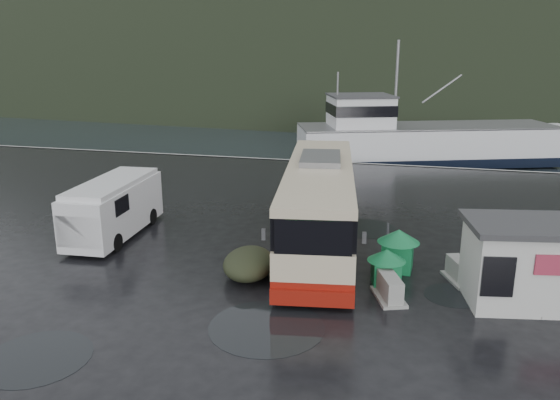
% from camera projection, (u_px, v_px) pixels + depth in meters
% --- Properties ---
extents(ground, '(160.00, 160.00, 0.00)m').
position_uv_depth(ground, '(260.00, 263.00, 21.47)').
color(ground, black).
rests_on(ground, ground).
extents(harbor_water, '(300.00, 180.00, 0.02)m').
position_uv_depth(harbor_water, '(391.00, 84.00, 124.28)').
color(harbor_water, black).
rests_on(harbor_water, ground).
extents(quay_edge, '(160.00, 0.60, 1.50)m').
position_uv_depth(quay_edge, '(334.00, 162.00, 40.16)').
color(quay_edge, '#999993').
rests_on(quay_edge, ground).
extents(headland, '(780.00, 540.00, 570.00)m').
position_uv_depth(headland, '(427.00, 64.00, 252.85)').
color(headland, black).
rests_on(headland, ground).
extents(coach_bus, '(4.99, 13.31, 3.68)m').
position_uv_depth(coach_bus, '(318.00, 243.00, 23.75)').
color(coach_bus, beige).
rests_on(coach_bus, ground).
extents(white_van, '(2.49, 6.30, 2.59)m').
position_uv_depth(white_van, '(116.00, 235.00, 24.64)').
color(white_van, white).
rests_on(white_van, ground).
extents(waste_bin_left, '(1.16, 1.16, 1.37)m').
position_uv_depth(waste_bin_left, '(385.00, 285.00, 19.53)').
color(waste_bin_left, '#157741').
rests_on(waste_bin_left, ground).
extents(waste_bin_right, '(1.23, 1.23, 1.60)m').
position_uv_depth(waste_bin_right, '(397.00, 269.00, 20.93)').
color(waste_bin_right, '#157741').
rests_on(waste_bin_right, ground).
extents(dome_tent, '(2.22, 2.86, 1.04)m').
position_uv_depth(dome_tent, '(249.00, 276.00, 20.26)').
color(dome_tent, '#262B1A').
rests_on(dome_tent, ground).
extents(ticket_kiosk, '(4.01, 3.30, 2.82)m').
position_uv_depth(ticket_kiosk, '(515.00, 302.00, 18.23)').
color(ticket_kiosk, silver).
rests_on(ticket_kiosk, ground).
extents(jersey_barrier_a, '(1.37, 1.88, 0.84)m').
position_uv_depth(jersey_barrier_a, '(388.00, 298.00, 18.51)').
color(jersey_barrier_a, '#999993').
rests_on(jersey_barrier_a, ground).
extents(jersey_barrier_b, '(1.31, 1.77, 0.79)m').
position_uv_depth(jersey_barrier_b, '(459.00, 281.00, 19.87)').
color(jersey_barrier_b, '#999993').
rests_on(jersey_barrier_b, ground).
extents(jersey_barrier_c, '(1.32, 1.79, 0.80)m').
position_uv_depth(jersey_barrier_c, '(533.00, 307.00, 17.89)').
color(jersey_barrier_c, '#999993').
rests_on(jersey_barrier_c, ground).
extents(fishing_trawler, '(25.61, 13.72, 10.09)m').
position_uv_depth(fishing_trawler, '(426.00, 147.00, 46.08)').
color(fishing_trawler, white).
rests_on(fishing_trawler, ground).
extents(puddles, '(13.80, 16.24, 0.01)m').
position_uv_depth(puddles, '(274.00, 296.00, 18.70)').
color(puddles, black).
rests_on(puddles, ground).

